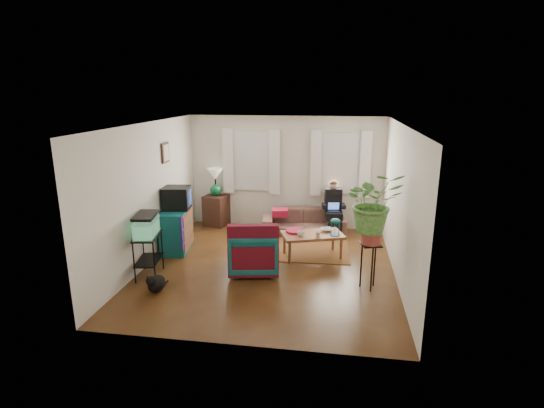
% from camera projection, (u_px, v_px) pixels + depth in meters
% --- Properties ---
extents(floor, '(4.50, 5.00, 0.01)m').
position_uv_depth(floor, '(269.00, 267.00, 7.81)').
color(floor, '#4F2B14').
rests_on(floor, ground).
extents(ceiling, '(4.50, 5.00, 0.01)m').
position_uv_depth(ceiling, '(268.00, 124.00, 7.14)').
color(ceiling, white).
rests_on(ceiling, wall_back).
extents(wall_back, '(4.50, 0.01, 2.60)m').
position_uv_depth(wall_back, '(286.00, 173.00, 9.86)').
color(wall_back, silver).
rests_on(wall_back, floor).
extents(wall_front, '(4.50, 0.01, 2.60)m').
position_uv_depth(wall_front, '(235.00, 250.00, 5.09)').
color(wall_front, silver).
rests_on(wall_front, floor).
extents(wall_left, '(0.01, 5.00, 2.60)m').
position_uv_depth(wall_left, '(148.00, 194.00, 7.81)').
color(wall_left, silver).
rests_on(wall_left, floor).
extents(wall_right, '(0.01, 5.00, 2.60)m').
position_uv_depth(wall_right, '(400.00, 204.00, 7.15)').
color(wall_right, silver).
rests_on(wall_right, floor).
extents(window_left, '(1.08, 0.04, 1.38)m').
position_uv_depth(window_left, '(252.00, 161.00, 9.90)').
color(window_left, white).
rests_on(window_left, wall_back).
extents(window_right, '(1.08, 0.04, 1.38)m').
position_uv_depth(window_right, '(340.00, 163.00, 9.59)').
color(window_right, white).
rests_on(window_right, wall_back).
extents(curtains_left, '(1.36, 0.06, 1.50)m').
position_uv_depth(curtains_left, '(251.00, 162.00, 9.82)').
color(curtains_left, white).
rests_on(curtains_left, wall_back).
extents(curtains_right, '(1.36, 0.06, 1.50)m').
position_uv_depth(curtains_right, '(340.00, 164.00, 9.52)').
color(curtains_right, white).
rests_on(curtains_right, wall_back).
extents(picture_frame, '(0.04, 0.32, 0.40)m').
position_uv_depth(picture_frame, '(166.00, 153.00, 8.44)').
color(picture_frame, '#3D2616').
rests_on(picture_frame, wall_left).
extents(area_rug, '(2.06, 1.67, 0.01)m').
position_uv_depth(area_rug, '(300.00, 247.00, 8.76)').
color(area_rug, maroon).
rests_on(area_rug, floor).
extents(sofa, '(1.94, 1.00, 0.72)m').
position_uv_depth(sofa, '(304.00, 218.00, 9.61)').
color(sofa, brown).
rests_on(sofa, floor).
extents(seated_person, '(0.54, 0.63, 1.10)m').
position_uv_depth(seated_person, '(333.00, 209.00, 9.56)').
color(seated_person, black).
rests_on(seated_person, sofa).
extents(side_table, '(0.61, 0.61, 0.73)m').
position_uv_depth(side_table, '(216.00, 210.00, 10.18)').
color(side_table, '#3C2616').
rests_on(side_table, floor).
extents(table_lamp, '(0.46, 0.46, 0.67)m').
position_uv_depth(table_lamp, '(215.00, 183.00, 10.01)').
color(table_lamp, white).
rests_on(table_lamp, side_table).
extents(dresser, '(0.58, 0.99, 0.84)m').
position_uv_depth(dresser, '(177.00, 230.00, 8.58)').
color(dresser, navy).
rests_on(dresser, floor).
extents(crt_tv, '(0.57, 0.53, 0.45)m').
position_uv_depth(crt_tv, '(177.00, 198.00, 8.50)').
color(crt_tv, black).
rests_on(crt_tv, dresser).
extents(aquarium_stand, '(0.49, 0.73, 0.75)m').
position_uv_depth(aquarium_stand, '(149.00, 256.00, 7.35)').
color(aquarium_stand, black).
rests_on(aquarium_stand, floor).
extents(aquarium, '(0.44, 0.66, 0.39)m').
position_uv_depth(aquarium, '(146.00, 225.00, 7.20)').
color(aquarium, '#7FD899').
rests_on(aquarium, aquarium_stand).
extents(black_cat, '(0.31, 0.43, 0.34)m').
position_uv_depth(black_cat, '(156.00, 282.00, 6.83)').
color(black_cat, black).
rests_on(black_cat, floor).
extents(armchair, '(0.97, 0.93, 0.86)m').
position_uv_depth(armchair, '(254.00, 248.00, 7.55)').
color(armchair, navy).
rests_on(armchair, floor).
extents(serape_throw, '(0.89, 0.36, 0.71)m').
position_uv_depth(serape_throw, '(253.00, 245.00, 7.18)').
color(serape_throw, '#9E0A0A').
rests_on(serape_throw, armchair).
extents(coffee_table, '(1.30, 0.97, 0.48)m').
position_uv_depth(coffee_table, '(312.00, 245.00, 8.24)').
color(coffee_table, brown).
rests_on(coffee_table, floor).
extents(cup_a, '(0.17, 0.17, 0.10)m').
position_uv_depth(cup_a, '(301.00, 234.00, 8.02)').
color(cup_a, white).
rests_on(cup_a, coffee_table).
extents(cup_b, '(0.13, 0.13, 0.10)m').
position_uv_depth(cup_b, '(318.00, 234.00, 8.00)').
color(cup_b, beige).
rests_on(cup_b, coffee_table).
extents(bowl, '(0.29, 0.29, 0.06)m').
position_uv_depth(bowl, '(327.00, 230.00, 8.33)').
color(bowl, white).
rests_on(bowl, coffee_table).
extents(snack_tray, '(0.45, 0.45, 0.04)m').
position_uv_depth(snack_tray, '(295.00, 231.00, 8.27)').
color(snack_tray, '#B21414').
rests_on(snack_tray, coffee_table).
extents(birdcage, '(0.24, 0.24, 0.34)m').
position_uv_depth(birdcage, '(335.00, 227.00, 8.05)').
color(birdcage, '#115B6B').
rests_on(birdcage, coffee_table).
extents(plant_stand, '(0.40, 0.40, 0.78)m').
position_uv_depth(plant_stand, '(369.00, 266.00, 6.90)').
color(plant_stand, black).
rests_on(plant_stand, floor).
extents(potted_plant, '(1.05, 0.97, 0.98)m').
position_uv_depth(potted_plant, '(373.00, 212.00, 6.66)').
color(potted_plant, '#599947').
rests_on(potted_plant, plant_stand).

